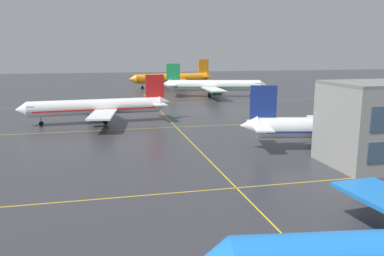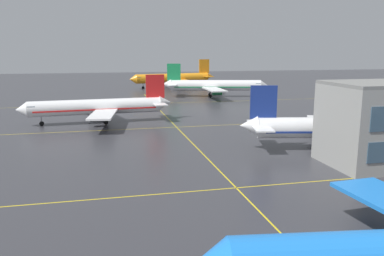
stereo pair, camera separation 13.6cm
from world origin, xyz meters
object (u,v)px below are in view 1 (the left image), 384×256
at_px(airliner_far_left_stand, 214,86).
at_px(airliner_far_right_stand, 173,78).
at_px(airliner_third_row, 98,107).
at_px(airliner_second_row, 341,128).

relative_size(airliner_far_left_stand, airliner_far_right_stand, 0.95).
height_order(airliner_far_left_stand, airliner_far_right_stand, airliner_far_right_stand).
height_order(airliner_third_row, airliner_far_left_stand, airliner_far_left_stand).
relative_size(airliner_second_row, airliner_far_right_stand, 0.88).
bearing_deg(airliner_far_right_stand, airliner_second_row, -86.13).
distance_m(airliner_second_row, airliner_third_row, 54.01).
bearing_deg(airliner_third_row, airliner_far_left_stand, 47.26).
distance_m(airliner_third_row, airliner_far_right_stand, 89.24).
distance_m(airliner_second_row, airliner_far_left_stand, 79.81).
xyz_separation_m(airliner_second_row, airliner_far_right_stand, (-8.00, 118.20, 0.52)).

